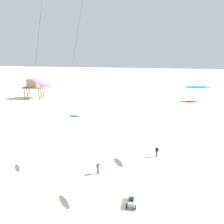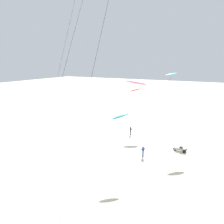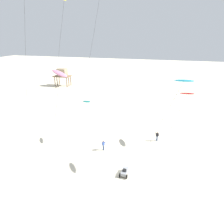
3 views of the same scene
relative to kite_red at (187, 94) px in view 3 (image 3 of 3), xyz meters
The scene contains 10 objects.
ground_plane 14.97m from the kite_red, 133.63° to the right, with size 260.00×260.00×0.00m, color beige.
kite_red is the anchor object (origin of this frame).
kite_cyan 8.12m from the kite_red, 99.60° to the right, with size 5.61×3.34×12.33m.
kite_yellow 23.20m from the kite_red, behind, with size 7.66×4.33×22.37m.
kite_teal 15.77m from the kite_red, 166.66° to the right, with size 4.00×2.42×7.40m.
kite_pink 19.32m from the kite_red, 159.42° to the right, with size 5.29×2.96×12.46m.
kite_flyer_nearest 15.18m from the kite_red, 153.32° to the right, with size 0.68×0.70×1.67m.
kite_flyer_middle 8.56m from the kite_red, behind, with size 0.63×0.61×1.67m.
stilt_house 49.88m from the kite_red, 141.84° to the left, with size 5.81×3.72×6.01m.
beach_buggy 15.25m from the kite_red, 124.02° to the right, with size 1.04×2.06×0.82m.
Camera 3 is at (5.58, -22.67, 16.96)m, focal length 31.90 mm.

